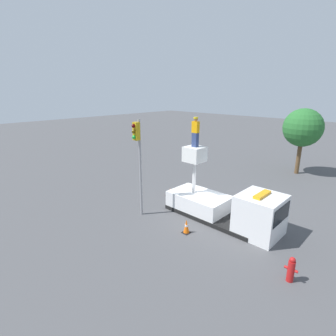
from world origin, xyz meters
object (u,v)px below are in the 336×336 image
at_px(traffic_light_pole, 138,150).
at_px(tree_left_bg, 303,128).
at_px(worker, 195,132).
at_px(traffic_cone_rear, 170,192).
at_px(traffic_cone_curbside, 186,226).
at_px(bucket_truck, 224,207).
at_px(fire_hydrant, 291,269).

height_order(traffic_light_pole, tree_left_bg, tree_left_bg).
distance_m(worker, traffic_cone_rear, 5.40).
bearing_deg(traffic_cone_curbside, traffic_cone_rear, 142.82).
bearing_deg(bucket_truck, traffic_cone_rear, 172.63).
height_order(traffic_cone_rear, tree_left_bg, tree_left_bg).
bearing_deg(traffic_cone_curbside, fire_hydrant, 0.35).
bearing_deg(worker, traffic_cone_rear, 166.49).
distance_m(bucket_truck, traffic_light_pole, 5.91).
bearing_deg(traffic_cone_rear, bucket_truck, -7.37).
bearing_deg(worker, bucket_truck, 0.00).
relative_size(fire_hydrant, tree_left_bg, 0.19).
distance_m(bucket_truck, traffic_cone_curbside, 2.66).
relative_size(traffic_light_pole, traffic_cone_curbside, 7.37).
relative_size(worker, traffic_light_pole, 0.30).
xyz_separation_m(fire_hydrant, traffic_cone_curbside, (-5.34, -0.03, -0.16)).
xyz_separation_m(traffic_light_pole, traffic_cone_rear, (-0.77, 3.48, -3.81)).
bearing_deg(traffic_light_pole, bucket_truck, 35.02).
distance_m(worker, traffic_cone_curbside, 5.44).
height_order(traffic_light_pole, fire_hydrant, traffic_light_pole).
bearing_deg(fire_hydrant, traffic_cone_curbside, -179.65).
height_order(bucket_truck, traffic_light_pole, traffic_light_pole).
bearing_deg(traffic_light_pole, fire_hydrant, 2.47).
distance_m(traffic_cone_curbside, tree_left_bg, 15.45).
xyz_separation_m(fire_hydrant, traffic_cone_rear, (-9.48, 3.11, -0.27)).
distance_m(worker, tree_left_bg, 12.66).
relative_size(worker, traffic_cone_rear, 3.13).
xyz_separation_m(bucket_truck, traffic_cone_curbside, (-0.70, -2.51, -0.52)).
height_order(bucket_truck, traffic_cone_curbside, bucket_truck).
height_order(traffic_light_pole, traffic_cone_curbside, traffic_light_pole).
bearing_deg(fire_hydrant, bucket_truck, 151.82).
xyz_separation_m(worker, tree_left_bg, (2.11, 12.46, -0.81)).
bearing_deg(fire_hydrant, traffic_light_pole, -177.53).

